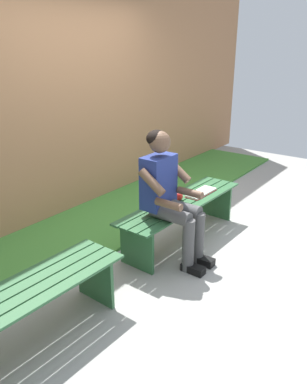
{
  "coord_description": "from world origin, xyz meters",
  "views": [
    {
      "loc": [
        3.11,
        1.95,
        1.94
      ],
      "look_at": [
        0.7,
        0.15,
        0.79
      ],
      "focal_mm": 35.65,
      "sensor_mm": 36.0,
      "label": 1
    }
  ],
  "objects_px": {
    "bench_near": "(182,210)",
    "person_seated": "(169,192)",
    "bench_far": "(16,309)",
    "book_open": "(201,193)",
    "apple": "(179,196)"
  },
  "relations": [
    {
      "from": "bench_far",
      "to": "person_seated",
      "type": "bearing_deg",
      "value": 176.46
    },
    {
      "from": "bench_near",
      "to": "book_open",
      "type": "xyz_separation_m",
      "value": [
        -0.3,
        0.05,
        0.11
      ]
    },
    {
      "from": "person_seated",
      "to": "apple",
      "type": "relative_size",
      "value": 14.51
    },
    {
      "from": "bench_near",
      "to": "bench_far",
      "type": "distance_m",
      "value": 2.0
    },
    {
      "from": "bench_near",
      "to": "person_seated",
      "type": "bearing_deg",
      "value": 14.2
    },
    {
      "from": "person_seated",
      "to": "apple",
      "type": "bearing_deg",
      "value": -159.88
    },
    {
      "from": "bench_far",
      "to": "apple",
      "type": "xyz_separation_m",
      "value": [
        -2.0,
        -0.04,
        0.15
      ]
    },
    {
      "from": "bench_near",
      "to": "apple",
      "type": "distance_m",
      "value": 0.15
    },
    {
      "from": "person_seated",
      "to": "apple",
      "type": "height_order",
      "value": "person_seated"
    },
    {
      "from": "bench_far",
      "to": "bench_near",
      "type": "bearing_deg",
      "value": -180.0
    },
    {
      "from": "apple",
      "to": "book_open",
      "type": "relative_size",
      "value": 0.21
    },
    {
      "from": "bench_near",
      "to": "bench_far",
      "type": "height_order",
      "value": "same"
    },
    {
      "from": "bench_near",
      "to": "apple",
      "type": "height_order",
      "value": "apple"
    },
    {
      "from": "bench_near",
      "to": "apple",
      "type": "xyz_separation_m",
      "value": [
        0.0,
        -0.04,
        0.15
      ]
    },
    {
      "from": "bench_near",
      "to": "person_seated",
      "type": "xyz_separation_m",
      "value": [
        0.39,
        0.1,
        0.35
      ]
    }
  ]
}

